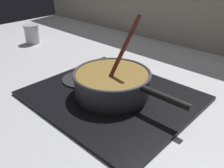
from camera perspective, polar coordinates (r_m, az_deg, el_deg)
The scene contains 6 objects.
ground at distance 0.90m, azimuth -10.40°, elevation -3.61°, with size 2.40×1.60×0.04m, color #B7B7BC.
hob_plate at distance 0.86m, azimuth -0.00°, elevation -2.80°, with size 0.56×0.48×0.01m, color black.
burner_ring at distance 0.86m, azimuth -0.00°, elevation -2.22°, with size 0.19×0.19×0.01m, color #592D0C.
spare_burner at distance 0.97m, azimuth -7.31°, elevation 1.20°, with size 0.15×0.15×0.01m, color #262628.
cooking_pan at distance 0.83m, azimuth 0.08°, elevation 0.30°, with size 0.43×0.27×0.28m.
condiment_jar at distance 1.49m, azimuth -18.60°, elevation 11.27°, with size 0.08×0.08×0.11m.
Camera 1 is at (0.64, -0.44, 0.45)m, focal length 38.26 mm.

